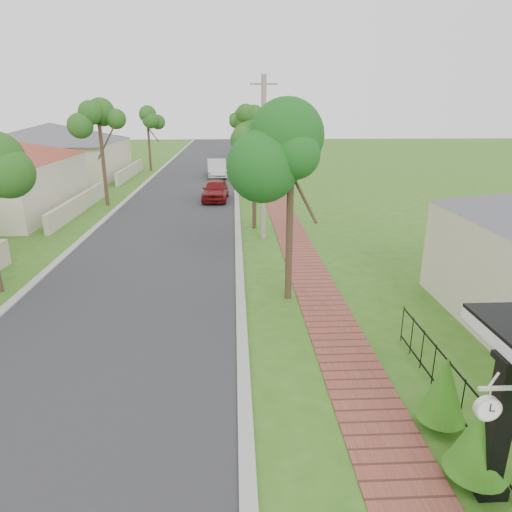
# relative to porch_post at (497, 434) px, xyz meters

# --- Properties ---
(ground) EXTENTS (160.00, 160.00, 0.00)m
(ground) POSITION_rel_porch_post_xyz_m (-4.55, 1.00, -1.12)
(ground) COLOR #316217
(ground) RESTS_ON ground
(road) EXTENTS (7.00, 120.00, 0.02)m
(road) POSITION_rel_porch_post_xyz_m (-7.55, 21.00, -1.12)
(road) COLOR #28282B
(road) RESTS_ON ground
(kerb_right) EXTENTS (0.30, 120.00, 0.10)m
(kerb_right) POSITION_rel_porch_post_xyz_m (-3.90, 21.00, -1.12)
(kerb_right) COLOR #9E9E99
(kerb_right) RESTS_ON ground
(kerb_left) EXTENTS (0.30, 120.00, 0.10)m
(kerb_left) POSITION_rel_porch_post_xyz_m (-11.20, 21.00, -1.12)
(kerb_left) COLOR #9E9E99
(kerb_left) RESTS_ON ground
(sidewalk) EXTENTS (1.50, 120.00, 0.03)m
(sidewalk) POSITION_rel_porch_post_xyz_m (-1.30, 21.00, -1.12)
(sidewalk) COLOR brown
(sidewalk) RESTS_ON ground
(porch_post) EXTENTS (0.48, 0.48, 2.52)m
(porch_post) POSITION_rel_porch_post_xyz_m (0.00, 0.00, 0.00)
(porch_post) COLOR black
(porch_post) RESTS_ON ground
(picket_fence) EXTENTS (0.03, 8.02, 1.00)m
(picket_fence) POSITION_rel_porch_post_xyz_m (0.35, 1.00, -0.59)
(picket_fence) COLOR black
(picket_fence) RESTS_ON ground
(street_trees) EXTENTS (10.70, 37.65, 5.89)m
(street_trees) POSITION_rel_porch_post_xyz_m (-7.42, 27.84, 3.42)
(street_trees) COLOR #382619
(street_trees) RESTS_ON ground
(hedge_row) EXTENTS (0.94, 4.76, 2.06)m
(hedge_row) POSITION_rel_porch_post_xyz_m (-0.10, -0.64, -0.27)
(hedge_row) COLOR #195C12
(hedge_row) RESTS_ON ground
(far_house_grey) EXTENTS (15.56, 15.56, 4.60)m
(far_house_grey) POSITION_rel_porch_post_xyz_m (-19.52, 35.00, 1.22)
(far_house_grey) COLOR beige
(far_house_grey) RESTS_ON ground
(parked_car_red) EXTENTS (1.78, 4.03, 1.35)m
(parked_car_red) POSITION_rel_porch_post_xyz_m (-5.30, 24.24, -0.45)
(parked_car_red) COLOR maroon
(parked_car_red) RESTS_ON ground
(parked_car_white) EXTENTS (1.91, 4.67, 1.51)m
(parked_car_white) POSITION_rel_porch_post_xyz_m (-5.55, 34.45, -0.37)
(parked_car_white) COLOR #B8B8BA
(parked_car_white) RESTS_ON ground
(near_tree) EXTENTS (2.24, 2.24, 5.75)m
(near_tree) POSITION_rel_porch_post_xyz_m (-2.35, 8.00, 3.46)
(near_tree) COLOR #382619
(near_tree) RESTS_ON ground
(utility_pole) EXTENTS (1.20, 0.24, 7.27)m
(utility_pole) POSITION_rel_porch_post_xyz_m (-2.72, 15.11, 2.57)
(utility_pole) COLOR gray
(utility_pole) RESTS_ON ground
(station_clock) EXTENTS (0.65, 0.13, 0.54)m
(station_clock) POSITION_rel_porch_post_xyz_m (-0.49, -0.40, 0.83)
(station_clock) COLOR silver
(station_clock) RESTS_ON ground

